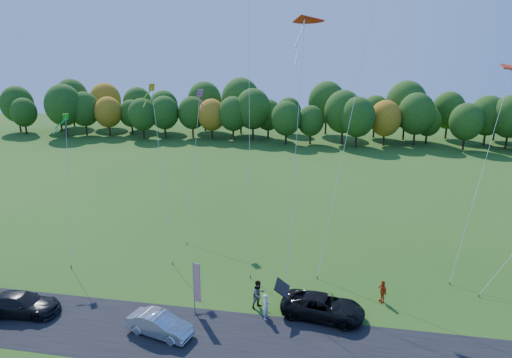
% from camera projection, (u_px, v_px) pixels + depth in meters
% --- Properties ---
extents(ground, '(160.00, 160.00, 0.00)m').
position_uv_depth(ground, '(240.00, 304.00, 30.45)').
color(ground, '#265015').
extents(asphalt_strip, '(90.00, 6.00, 0.01)m').
position_uv_depth(asphalt_strip, '(225.00, 340.00, 26.67)').
color(asphalt_strip, black).
rests_on(asphalt_strip, ground).
extents(tree_line, '(116.00, 12.00, 10.00)m').
position_uv_depth(tree_line, '(305.00, 142.00, 82.42)').
color(tree_line, '#1E4711').
rests_on(tree_line, ground).
extents(black_suv, '(5.54, 3.17, 1.46)m').
position_uv_depth(black_suv, '(323.00, 307.00, 28.82)').
color(black_suv, black).
rests_on(black_suv, ground).
extents(silver_sedan, '(4.30, 2.39, 1.34)m').
position_uv_depth(silver_sedan, '(160.00, 324.00, 27.06)').
color(silver_sedan, silver).
rests_on(silver_sedan, ground).
extents(dark_truck_a, '(5.02, 2.41, 1.41)m').
position_uv_depth(dark_truck_a, '(21.00, 304.00, 29.18)').
color(dark_truck_a, black).
rests_on(dark_truck_a, ground).
extents(person_tailgate_a, '(0.46, 0.65, 1.68)m').
position_uv_depth(person_tailgate_a, '(266.00, 306.00, 28.63)').
color(person_tailgate_a, white).
rests_on(person_tailgate_a, ground).
extents(person_tailgate_b, '(1.16, 1.17, 1.91)m').
position_uv_depth(person_tailgate_b, '(259.00, 294.00, 29.84)').
color(person_tailgate_b, gray).
rests_on(person_tailgate_b, ground).
extents(person_east, '(0.76, 0.99, 1.57)m').
position_uv_depth(person_east, '(382.00, 291.00, 30.55)').
color(person_east, '#DF4814').
rests_on(person_east, ground).
extents(feather_flag, '(0.48, 0.09, 3.58)m').
position_uv_depth(feather_flag, '(196.00, 282.00, 28.89)').
color(feather_flag, '#999999').
rests_on(feather_flag, ground).
extents(kite_delta_blue, '(3.19, 9.80, 30.79)m').
position_uv_depth(kite_delta_blue, '(249.00, 63.00, 34.04)').
color(kite_delta_blue, '#4C3F33').
rests_on(kite_delta_blue, ground).
extents(kite_parafoil_orange, '(7.11, 13.29, 33.12)m').
position_uv_depth(kite_parafoil_orange, '(365.00, 49.00, 34.79)').
color(kite_parafoil_orange, '#4C3F33').
rests_on(kite_parafoil_orange, ground).
extents(kite_delta_red, '(2.92, 11.33, 20.33)m').
position_uv_depth(kite_delta_red, '(302.00, 58.00, 35.06)').
color(kite_delta_red, '#4C3F33').
rests_on(kite_delta_red, ground).
extents(kite_parafoil_rainbow, '(6.01, 7.41, 15.66)m').
position_uv_depth(kite_parafoil_rainbow, '(482.00, 171.00, 33.68)').
color(kite_parafoil_rainbow, '#4C3F33').
rests_on(kite_parafoil_rainbow, ground).
extents(kite_diamond_yellow, '(3.58, 5.72, 13.93)m').
position_uv_depth(kite_diamond_yellow, '(162.00, 172.00, 36.87)').
color(kite_diamond_yellow, '#4C3F33').
rests_on(kite_diamond_yellow, ground).
extents(kite_diamond_green, '(2.60, 5.30, 11.57)m').
position_uv_depth(kite_diamond_green, '(68.00, 189.00, 36.35)').
color(kite_diamond_green, '#4C3F33').
rests_on(kite_diamond_green, ground).
extents(kite_diamond_pink, '(1.36, 8.27, 12.99)m').
position_uv_depth(kite_diamond_pink, '(194.00, 163.00, 41.66)').
color(kite_diamond_pink, '#4C3F33').
rests_on(kite_diamond_pink, ground).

